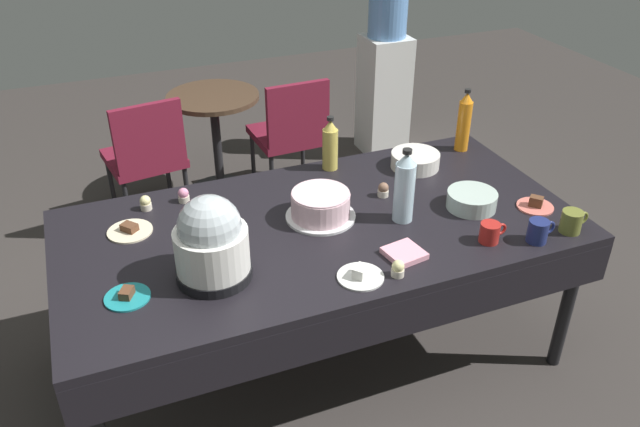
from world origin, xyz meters
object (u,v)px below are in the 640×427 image
object	(u,v)px
dessert_plate_teal	(127,296)
cupcake_vanilla	(213,220)
cupcake_mint	(146,203)
round_cafe_table	(215,126)
frosted_layer_cake	(321,206)
dessert_plate_white	(360,275)
dessert_plate_coral	(535,205)
glass_salad_bowl	(472,200)
dessert_plate_cream	(130,230)
cupcake_rose	(398,269)
maroon_chair_left	(146,153)
soda_bottle_orange_juice	(464,122)
coffee_mug_navy	(538,231)
slow_cooker	(211,242)
soda_bottle_ginger_ale	(330,145)
coffee_mug_red	(490,232)
cupcake_lemon	(184,195)
coffee_mug_olive	(572,221)
cupcake_berry	(383,190)
soda_bottle_water	(404,188)
potluck_table	(320,236)
maroon_chair_right	(291,130)
water_cooler	(384,78)
ceramic_snack_bowl	(415,160)

from	to	relation	value
dessert_plate_teal	cupcake_vanilla	size ratio (longest dim) A/B	2.45
dessert_plate_teal	cupcake_mint	distance (m)	0.63
cupcake_mint	round_cafe_table	distance (m)	1.51
frosted_layer_cake	cupcake_mint	size ratio (longest dim) A/B	4.52
dessert_plate_white	round_cafe_table	distance (m)	2.17
dessert_plate_coral	round_cafe_table	distance (m)	2.23
glass_salad_bowl	dessert_plate_cream	world-z (taller)	glass_salad_bowl
cupcake_rose	maroon_chair_left	xyz separation A→B (m)	(-0.67, 1.97, -0.29)
soda_bottle_orange_juice	frosted_layer_cake	bearing A→B (deg)	-159.01
dessert_plate_white	coffee_mug_navy	bearing A→B (deg)	-3.14
slow_cooker	soda_bottle_ginger_ale	size ratio (longest dim) A/B	1.25
soda_bottle_orange_juice	coffee_mug_red	distance (m)	0.88
round_cafe_table	dessert_plate_cream	bearing A→B (deg)	-115.31
cupcake_lemon	coffee_mug_olive	xyz separation A→B (m)	(1.45, -0.85, 0.02)
soda_bottle_orange_juice	coffee_mug_navy	xyz separation A→B (m)	(-0.18, -0.86, -0.11)
dessert_plate_white	cupcake_vanilla	distance (m)	0.70
dessert_plate_cream	cupcake_vanilla	xyz separation A→B (m)	(0.34, -0.09, 0.02)
dessert_plate_coral	soda_bottle_orange_juice	xyz separation A→B (m)	(0.02, 0.64, 0.14)
cupcake_berry	round_cafe_table	bearing A→B (deg)	104.00
dessert_plate_teal	cupcake_berry	bearing A→B (deg)	15.20
soda_bottle_ginger_ale	coffee_mug_olive	bearing A→B (deg)	-51.72
cupcake_vanilla	soda_bottle_ginger_ale	bearing A→B (deg)	25.37
soda_bottle_water	coffee_mug_olive	size ratio (longest dim) A/B	2.57
coffee_mug_navy	cupcake_berry	bearing A→B (deg)	126.43
dessert_plate_teal	coffee_mug_red	size ratio (longest dim) A/B	1.37
soda_bottle_water	maroon_chair_left	size ratio (longest dim) A/B	0.39
potluck_table	cupcake_berry	world-z (taller)	cupcake_berry
cupcake_rose	cupcake_vanilla	distance (m)	0.82
dessert_plate_white	coffee_mug_olive	size ratio (longest dim) A/B	1.38
cupcake_rose	maroon_chair_right	distance (m)	2.01
dessert_plate_cream	cupcake_berry	world-z (taller)	cupcake_berry
cupcake_lemon	soda_bottle_ginger_ale	distance (m)	0.75
dessert_plate_teal	soda_bottle_ginger_ale	world-z (taller)	soda_bottle_ginger_ale
dessert_plate_teal	coffee_mug_navy	size ratio (longest dim) A/B	1.32
maroon_chair_left	maroon_chair_right	size ratio (longest dim) A/B	1.00
cupcake_vanilla	round_cafe_table	bearing A→B (deg)	76.67
potluck_table	water_cooler	xyz separation A→B (m)	(1.30, 1.95, -0.10)
slow_cooker	water_cooler	size ratio (longest dim) A/B	0.28
ceramic_snack_bowl	dessert_plate_teal	size ratio (longest dim) A/B	1.45
water_cooler	cupcake_berry	bearing A→B (deg)	-117.14
frosted_layer_cake	cupcake_lemon	xyz separation A→B (m)	(-0.52, 0.36, -0.03)
potluck_table	slow_cooker	size ratio (longest dim) A/B	6.44
cupcake_berry	water_cooler	world-z (taller)	water_cooler
dessert_plate_cream	water_cooler	world-z (taller)	water_cooler
cupcake_lemon	maroon_chair_right	distance (m)	1.47
glass_salad_bowl	cupcake_mint	distance (m)	1.44
maroon_chair_right	soda_bottle_water	bearing A→B (deg)	-92.13
potluck_table	slow_cooker	bearing A→B (deg)	-158.51
maroon_chair_left	cupcake_mint	bearing A→B (deg)	-96.76
cupcake_mint	cupcake_vanilla	bearing A→B (deg)	-46.09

